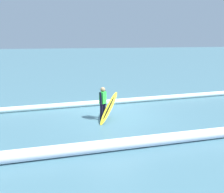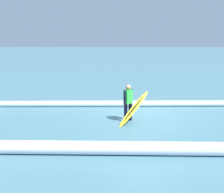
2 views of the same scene
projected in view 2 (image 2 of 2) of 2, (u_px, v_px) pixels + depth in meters
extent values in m
plane|color=#44707E|center=(144.00, 118.00, 12.68)|extent=(172.64, 172.64, 0.00)
cylinder|color=black|center=(130.00, 111.00, 12.30)|extent=(0.14, 0.14, 0.73)
cylinder|color=black|center=(126.00, 113.00, 12.10)|extent=(0.14, 0.14, 0.73)
cube|color=#2DD83F|center=(128.00, 97.00, 12.08)|extent=(0.37, 0.39, 0.54)
sphere|color=#9E7E59|center=(128.00, 87.00, 12.01)|extent=(0.22, 0.22, 0.22)
cylinder|color=black|center=(132.00, 96.00, 12.23)|extent=(0.09, 0.18, 0.57)
cylinder|color=black|center=(125.00, 97.00, 11.92)|extent=(0.09, 0.24, 0.57)
ellipsoid|color=yellow|center=(134.00, 109.00, 11.95)|extent=(1.34, 1.60, 1.16)
ellipsoid|color=black|center=(134.00, 108.00, 11.95)|extent=(0.97, 1.21, 0.93)
cylinder|color=white|center=(134.00, 104.00, 14.77)|extent=(23.05, 1.80, 0.28)
cylinder|color=white|center=(89.00, 148.00, 8.75)|extent=(21.20, 1.05, 0.39)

